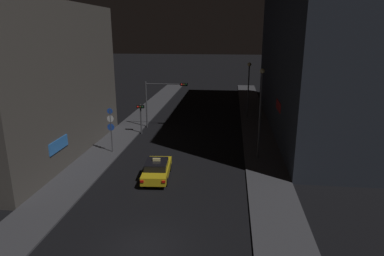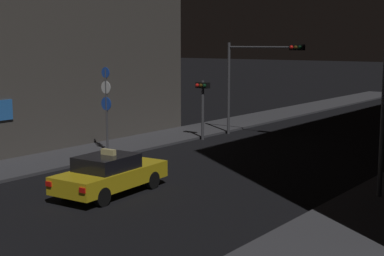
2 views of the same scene
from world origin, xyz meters
The scene contains 11 objects.
ground_plane centered at (0.00, 0.00, 0.00)m, with size 300.00×300.00×0.00m, color black.
sidewalk_left centered at (-7.18, 26.30, 0.06)m, with size 3.28×56.60×0.12m, color #424247.
sidewalk_right centered at (7.18, 26.30, 0.06)m, with size 3.28×56.60×0.12m, color #424247.
building_facade_left centered at (-12.05, 12.42, 6.52)m, with size 6.54×19.48×13.04m.
building_facade_right centered at (14.44, 24.52, 10.48)m, with size 11.31×31.97×20.96m.
taxi centered at (-1.16, 8.47, 0.74)m, with size 2.14×4.58×1.62m.
traffic_light_overhead centered at (-3.45, 22.17, 3.87)m, with size 4.79×0.42×5.30m.
traffic_light_left_kerb centered at (-5.30, 19.61, 2.36)m, with size 0.80×0.42×3.25m.
sign_pole_left centered at (-6.38, 13.43, 2.53)m, with size 0.63×0.10×4.05m.
street_lamp_near_block centered at (6.67, 13.50, 4.76)m, with size 0.40×0.40×7.68m.
street_lamp_far_block centered at (6.32, 27.53, 4.74)m, with size 0.48×0.48×6.92m.
Camera 1 is at (4.17, -14.77, 10.72)m, focal length 31.84 mm.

